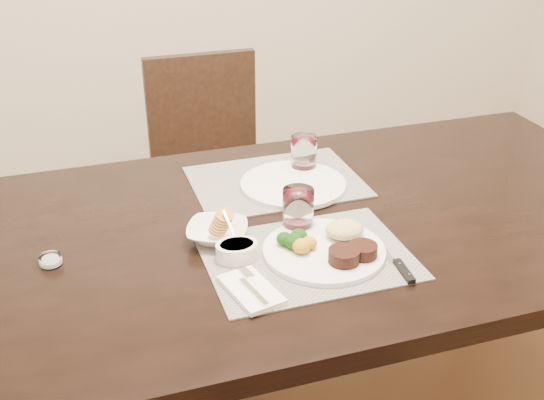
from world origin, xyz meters
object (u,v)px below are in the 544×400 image
object	(u,v)px
wine_glass_near	(298,211)
far_plate	(293,184)
chair_far	(210,163)
dinner_plate	(330,247)
steak_knife	(399,266)
cracker_bowl	(217,232)

from	to	relation	value
wine_glass_near	far_plate	distance (m)	0.23
chair_far	wine_glass_near	xyz separation A→B (m)	(-0.01, -0.97, 0.30)
dinner_plate	wine_glass_near	world-z (taller)	wine_glass_near
chair_far	dinner_plate	bearing A→B (deg)	-88.66
steak_knife	wine_glass_near	bearing A→B (deg)	128.42
chair_far	steak_knife	world-z (taller)	chair_far
cracker_bowl	wine_glass_near	world-z (taller)	wine_glass_near
chair_far	dinner_plate	size ratio (longest dim) A/B	3.21
dinner_plate	far_plate	size ratio (longest dim) A/B	0.97
dinner_plate	wine_glass_near	distance (m)	0.14
steak_knife	far_plate	xyz separation A→B (m)	(-0.09, 0.45, 0.00)
dinner_plate	far_plate	xyz separation A→B (m)	(0.04, 0.35, -0.01)
wine_glass_near	cracker_bowl	bearing A→B (deg)	176.63
dinner_plate	cracker_bowl	xyz separation A→B (m)	(-0.23, 0.14, 0.00)
chair_far	wine_glass_near	world-z (taller)	chair_far
dinner_plate	wine_glass_near	bearing A→B (deg)	80.10
dinner_plate	steak_knife	size ratio (longest dim) A/B	1.35
steak_knife	cracker_bowl	size ratio (longest dim) A/B	1.11
chair_far	steak_knife	xyz separation A→B (m)	(0.15, -1.21, 0.26)
chair_far	far_plate	world-z (taller)	chair_far
far_plate	dinner_plate	bearing A→B (deg)	-95.85
dinner_plate	steak_knife	distance (m)	0.16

